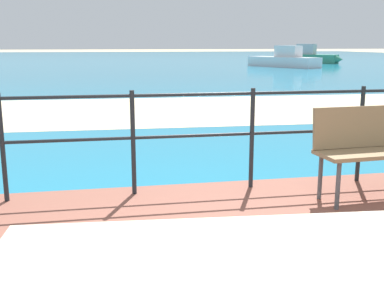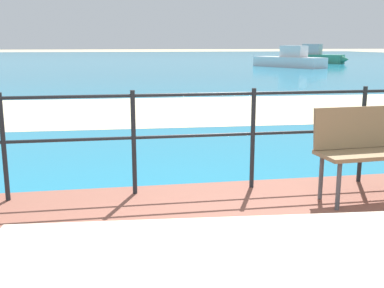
% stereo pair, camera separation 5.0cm
% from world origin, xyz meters
% --- Properties ---
extents(sea_water, '(90.00, 90.00, 0.01)m').
position_xyz_m(sea_water, '(0.00, 40.00, 0.01)').
color(sea_water, teal).
rests_on(sea_water, ground).
extents(beach_strip, '(54.12, 6.36, 0.01)m').
position_xyz_m(beach_strip, '(0.00, 8.53, 0.01)').
color(beach_strip, beige).
rests_on(beach_strip, ground).
extents(railing_fence, '(5.94, 0.04, 1.01)m').
position_xyz_m(railing_fence, '(0.00, 2.38, 0.69)').
color(railing_fence, '#1E2328').
rests_on(railing_fence, patio_paving).
extents(boat_near, '(3.75, 4.01, 1.44)m').
position_xyz_m(boat_near, '(14.80, 32.04, 0.48)').
color(boat_near, '#338466').
rests_on(boat_near, sea_water).
extents(boat_mid, '(3.56, 5.36, 1.35)m').
position_xyz_m(boat_mid, '(10.56, 26.87, 0.44)').
color(boat_mid, silver).
rests_on(boat_mid, sea_water).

